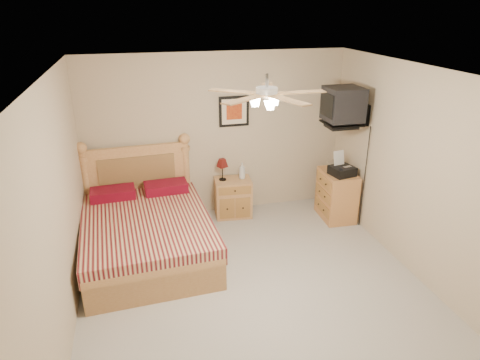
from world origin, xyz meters
name	(u,v)px	position (x,y,z in m)	size (l,w,h in m)	color
floor	(257,292)	(0.00, 0.00, 0.00)	(4.50, 4.50, 0.00)	#A59F95
ceiling	(261,75)	(0.00, 0.00, 2.50)	(4.00, 4.50, 0.04)	white
wall_back	(217,136)	(0.00, 2.25, 1.25)	(4.00, 0.04, 2.50)	#BEAA8C
wall_front	(368,350)	(0.00, -2.25, 1.25)	(4.00, 0.04, 2.50)	#BEAA8C
wall_left	(57,217)	(-2.00, 0.00, 1.25)	(0.04, 4.50, 2.50)	#BEAA8C
wall_right	(423,178)	(2.00, 0.00, 1.25)	(0.04, 4.50, 2.50)	#BEAA8C
bed	(145,210)	(-1.18, 1.12, 0.67)	(1.58, 2.08, 1.34)	#C08144
nightstand	(233,197)	(0.19, 2.00, 0.30)	(0.55, 0.42, 0.60)	#A46C3F
table_lamp	(222,169)	(0.04, 2.04, 0.77)	(0.19, 0.19, 0.35)	#581311
lotion_bottle	(242,171)	(0.34, 2.02, 0.73)	(0.10, 0.10, 0.26)	silver
framed_picture	(234,111)	(0.27, 2.23, 1.62)	(0.46, 0.04, 0.46)	black
dresser	(337,195)	(1.73, 1.53, 0.38)	(0.45, 0.64, 0.76)	#C37E40
fax_machine	(343,164)	(1.72, 1.41, 0.93)	(0.33, 0.35, 0.35)	black
magazine_lower	(333,167)	(1.73, 1.72, 0.77)	(0.20, 0.27, 0.03)	#C0B398
magazine_upper	(333,165)	(1.74, 1.75, 0.80)	(0.20, 0.27, 0.02)	gray
wall_tv	(353,106)	(1.75, 1.34, 1.81)	(0.56, 0.46, 0.58)	black
ceiling_fan	(267,94)	(0.00, -0.20, 2.36)	(1.14, 1.14, 0.28)	silver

